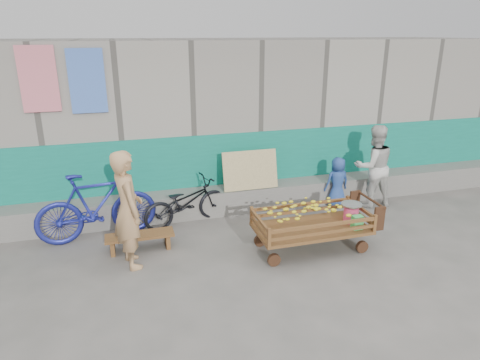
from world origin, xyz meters
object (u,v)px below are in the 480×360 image
object	(u,v)px
bench	(140,238)
bicycle_dark	(186,202)
woman	(373,166)
child	(337,182)
banana_cart	(310,217)
vendor_man	(128,210)
bicycle_blue	(97,206)

from	to	relation	value
bench	bicycle_dark	size ratio (longest dim) A/B	0.67
woman	child	size ratio (longest dim) A/B	1.63
banana_cart	woman	distance (m)	2.29
bench	vendor_man	distance (m)	0.78
bicycle_blue	vendor_man	bearing A→B (deg)	-162.62
banana_cart	vendor_man	distance (m)	2.62
child	bicycle_dark	distance (m)	2.86
woman	bicycle_blue	world-z (taller)	woman
vendor_man	bicycle_dark	xyz separation A→B (m)	(0.96, 1.12, -0.44)
banana_cart	vendor_man	size ratio (longest dim) A/B	1.10
bicycle_dark	vendor_man	bearing A→B (deg)	122.07
banana_cart	vendor_man	xyz separation A→B (m)	(-2.58, 0.31, 0.31)
vendor_man	child	xyz separation A→B (m)	(3.82, 1.14, -0.36)
woman	bicycle_dark	xyz separation A→B (m)	(-3.50, 0.13, -0.38)
banana_cart	bench	distance (m)	2.57
vendor_man	bicycle_blue	size ratio (longest dim) A/B	0.91
bench	bicycle_blue	size ratio (longest dim) A/B	0.55
bench	bicycle_blue	bearing A→B (deg)	136.91
banana_cart	woman	bearing A→B (deg)	34.72
vendor_man	child	size ratio (longest dim) A/B	1.76
bicycle_blue	woman	bearing A→B (deg)	-97.92
banana_cart	bicycle_dark	world-z (taller)	bicycle_dark
banana_cart	bench	bearing A→B (deg)	163.69
woman	vendor_man	bearing A→B (deg)	16.45
woman	bicycle_dark	world-z (taller)	woman
banana_cart	bicycle_blue	size ratio (longest dim) A/B	0.99
vendor_man	child	bearing A→B (deg)	-86.13
vendor_man	bicycle_dark	world-z (taller)	vendor_man
banana_cart	woman	world-z (taller)	woman
bench	bicycle_dark	world-z (taller)	bicycle_dark
child	bicycle_blue	size ratio (longest dim) A/B	0.52
banana_cart	bicycle_dark	distance (m)	2.16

